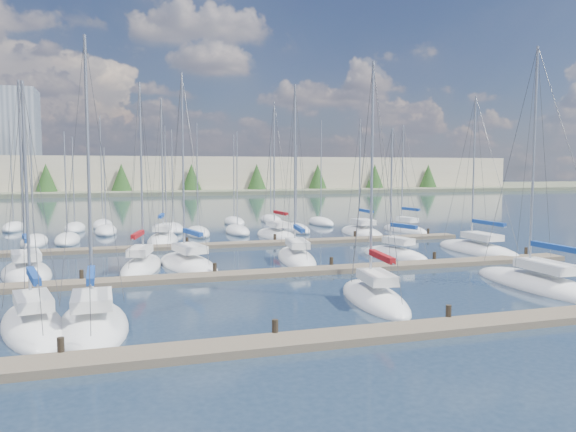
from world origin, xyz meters
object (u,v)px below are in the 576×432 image
object	(u,v)px
sailboat_p	(277,235)
sailboat_c	(93,325)
sailboat_d	(374,298)
sailboat_f	(540,285)
sailboat_h	(26,273)
sailboat_k	(296,258)
sailboat_b	(33,326)
sailboat_j	(188,264)
sailboat_r	(405,230)
sailboat_q	(362,233)
sailboat_o	(163,240)
sailboat_l	(395,255)
sailboat_i	(142,267)
sailboat_m	(478,250)

from	to	relation	value
sailboat_p	sailboat_c	size ratio (longest dim) A/B	1.07
sailboat_d	sailboat_f	size ratio (longest dim) A/B	0.90
sailboat_h	sailboat_c	bearing A→B (deg)	-83.20
sailboat_k	sailboat_f	bearing A→B (deg)	-43.38
sailboat_p	sailboat_f	world-z (taller)	sailboat_f
sailboat_b	sailboat_j	bearing A→B (deg)	46.18
sailboat_h	sailboat_c	size ratio (longest dim) A/B	1.00
sailboat_r	sailboat_p	bearing A→B (deg)	174.03
sailboat_q	sailboat_h	distance (m)	33.25
sailboat_q	sailboat_o	bearing A→B (deg)	-177.20
sailboat_f	sailboat_h	xyz separation A→B (m)	(-28.81, 12.95, 0.00)
sailboat_l	sailboat_d	bearing A→B (deg)	-137.47
sailboat_o	sailboat_b	xyz separation A→B (m)	(-7.73, -27.64, -0.02)
sailboat_k	sailboat_l	xyz separation A→B (m)	(7.72, -0.97, -0.00)
sailboat_d	sailboat_c	size ratio (longest dim) A/B	0.99
sailboat_j	sailboat_c	xyz separation A→B (m)	(-5.85, -14.09, -0.00)
sailboat_o	sailboat_q	bearing A→B (deg)	10.65
sailboat_i	sailboat_l	world-z (taller)	sailboat_i
sailboat_c	sailboat_q	bearing A→B (deg)	46.59
sailboat_i	sailboat_m	bearing A→B (deg)	13.81
sailboat_c	sailboat_f	bearing A→B (deg)	1.30
sailboat_q	sailboat_k	bearing A→B (deg)	-127.20
sailboat_l	sailboat_f	world-z (taller)	sailboat_f
sailboat_k	sailboat_f	distance (m)	16.90
sailboat_k	sailboat_j	world-z (taller)	sailboat_j
sailboat_j	sailboat_f	world-z (taller)	sailboat_f
sailboat_k	sailboat_j	xyz separation A→B (m)	(-8.08, -0.24, -0.01)
sailboat_b	sailboat_m	bearing A→B (deg)	10.40
sailboat_k	sailboat_d	distance (m)	13.48
sailboat_j	sailboat_c	bearing A→B (deg)	-124.62
sailboat_m	sailboat_c	distance (m)	32.68
sailboat_o	sailboat_b	bearing A→B (deg)	-94.67
sailboat_q	sailboat_m	size ratio (longest dim) A/B	0.94
sailboat_r	sailboat_o	size ratio (longest dim) A/B	0.87
sailboat_i	sailboat_m	xyz separation A→B (m)	(26.86, 0.05, -0.02)
sailboat_r	sailboat_c	distance (m)	42.42
sailboat_d	sailboat_p	bearing A→B (deg)	91.36
sailboat_p	sailboat_f	bearing A→B (deg)	-79.01
sailboat_b	sailboat_d	world-z (taller)	sailboat_d
sailboat_l	sailboat_j	bearing A→B (deg)	162.13
sailboat_q	sailboat_h	bearing A→B (deg)	-151.74
sailboat_h	sailboat_j	bearing A→B (deg)	-10.29
sailboat_j	sailboat_f	bearing A→B (deg)	-47.40
sailboat_m	sailboat_c	size ratio (longest dim) A/B	1.02
sailboat_q	sailboat_l	world-z (taller)	sailboat_q
sailboat_l	sailboat_h	size ratio (longest dim) A/B	0.81
sailboat_f	sailboat_h	distance (m)	31.59
sailboat_h	sailboat_m	bearing A→B (deg)	-11.01
sailboat_i	sailboat_c	bearing A→B (deg)	-87.20
sailboat_b	sailboat_m	size ratio (longest dim) A/B	0.84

